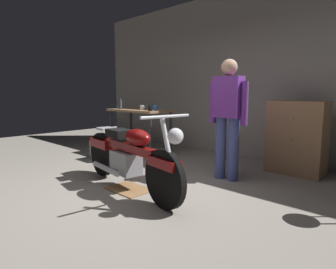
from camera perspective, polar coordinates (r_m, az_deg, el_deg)
The scene contains 13 objects.
ground_plane at distance 3.60m, azimuth -7.36°, elevation -11.56°, with size 12.00×12.00×0.00m, color gray.
back_wall at distance 5.59m, azimuth 15.68°, elevation 11.40°, with size 8.00×0.12×3.10m, color gray.
workbench at distance 5.63m, azimuth -5.69°, elevation 3.87°, with size 1.30×0.64×0.90m.
motorcycle at distance 3.61m, azimuth -7.97°, elevation -4.06°, with size 2.17×0.67×1.00m.
person_standing at distance 4.04m, azimuth 11.86°, elevation 3.97°, with size 0.57×0.24×1.67m.
wooden_dresser at distance 4.72m, azimuth 24.29°, elevation -0.57°, with size 0.80×0.47×1.10m.
drip_tray at distance 3.73m, azimuth -7.77°, elevation -10.71°, with size 0.56×0.40×0.01m, color olive.
storage_bin at distance 5.38m, azimuth -12.71°, elevation -3.13°, with size 0.44×0.32×0.34m, color gray.
mug_black_matte at distance 5.06m, azimuth -3.58°, elevation 5.20°, with size 0.10×0.07×0.09m.
mug_green_speckled at distance 5.62m, azimuth -2.85°, elevation 5.62°, with size 0.11×0.07×0.11m.
mug_blue_enamel at distance 5.23m, azimuth -2.53°, elevation 5.32°, with size 0.12×0.08×0.09m.
mug_white_ceramic at distance 5.46m, azimuth -5.20°, elevation 5.38°, with size 0.12×0.09×0.09m.
bottle at distance 5.79m, azimuth -9.48°, elevation 5.99°, with size 0.06×0.06×0.24m.
Camera 1 is at (2.64, -2.12, 1.22)m, focal length 30.57 mm.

